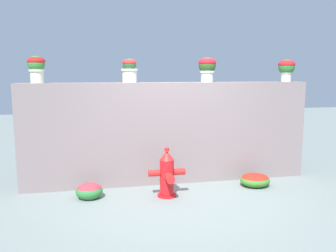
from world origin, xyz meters
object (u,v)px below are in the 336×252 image
(fire_hydrant, at_px, (167,175))
(flower_bush_left, at_px, (255,180))
(potted_plant_0, at_px, (36,66))
(potted_plant_3, at_px, (286,68))
(potted_plant_2, at_px, (207,67))
(flower_bush_right, at_px, (89,190))
(potted_plant_1, at_px, (129,69))

(fire_hydrant, distance_m, flower_bush_left, 1.55)
(potted_plant_0, bearing_deg, potted_plant_3, -0.68)
(potted_plant_2, bearing_deg, flower_bush_right, -163.70)
(potted_plant_2, xyz_separation_m, potted_plant_3, (1.46, -0.03, -0.01))
(potted_plant_2, height_order, flower_bush_left, potted_plant_2)
(potted_plant_2, xyz_separation_m, flower_bush_right, (-2.00, -0.59, -1.84))
(flower_bush_right, bearing_deg, potted_plant_1, 40.86)
(fire_hydrant, relative_size, flower_bush_right, 1.88)
(potted_plant_2, relative_size, potted_plant_3, 1.07)
(potted_plant_0, relative_size, flower_bush_left, 0.85)
(flower_bush_left, bearing_deg, flower_bush_right, -179.49)
(potted_plant_1, bearing_deg, fire_hydrant, -58.35)
(flower_bush_right, bearing_deg, fire_hydrant, -7.91)
(potted_plant_2, bearing_deg, flower_bush_left, -39.77)
(fire_hydrant, bearing_deg, flower_bush_left, 6.88)
(potted_plant_3, xyz_separation_m, flower_bush_left, (-0.78, -0.53, -1.84))
(potted_plant_0, relative_size, potted_plant_1, 1.07)
(potted_plant_1, bearing_deg, flower_bush_left, -16.02)
(potted_plant_1, xyz_separation_m, flower_bush_left, (1.99, -0.57, -1.81))
(potted_plant_0, xyz_separation_m, fire_hydrant, (1.89, -0.77, -1.62))
(potted_plant_1, bearing_deg, potted_plant_0, 179.61)
(flower_bush_left, xyz_separation_m, flower_bush_right, (-2.68, -0.02, 0.01))
(potted_plant_0, distance_m, flower_bush_right, 2.07)
(potted_plant_2, distance_m, potted_plant_3, 1.46)
(potted_plant_2, relative_size, fire_hydrant, 0.56)
(potted_plant_0, height_order, potted_plant_1, potted_plant_0)
(potted_plant_3, xyz_separation_m, flower_bush_right, (-3.46, -0.55, -1.82))
(flower_bush_left, bearing_deg, fire_hydrant, -173.12)
(flower_bush_right, bearing_deg, flower_bush_left, 0.51)
(potted_plant_1, relative_size, fire_hydrant, 0.52)
(potted_plant_0, height_order, potted_plant_2, potted_plant_2)
(potted_plant_3, relative_size, fire_hydrant, 0.53)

